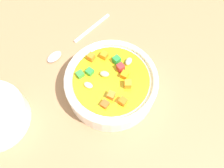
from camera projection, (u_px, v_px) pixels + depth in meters
ground_plane at (112, 91)px, 52.07cm from camera, size 140.00×140.00×2.00cm
soup_bowl_main at (112, 83)px, 48.42cm from camera, size 19.33×19.33×6.70cm
spoon at (75, 41)px, 56.41cm from camera, size 15.20×15.72×1.08cm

